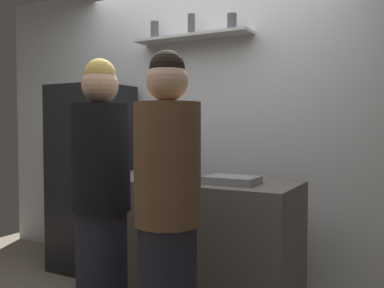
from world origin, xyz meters
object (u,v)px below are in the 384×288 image
Objects in this scene: refrigerator at (92,178)px; baking_pan at (232,180)px; utensil_holder at (123,167)px; wine_bottle_dark_glass at (144,162)px; water_bottle_plastic at (187,163)px; person_brown_jacket at (168,217)px; wine_bottle_amber_glass at (187,165)px; person_blonde at (101,204)px; wine_bottle_pale_glass at (165,163)px.

refrigerator reaches higher than baking_pan.
wine_bottle_dark_glass is at bearing -27.52° from utensil_holder.
refrigerator reaches higher than utensil_holder.
water_bottle_plastic is 1.03m from person_brown_jacket.
person_brown_jacket is at bearing -41.93° from utensil_holder.
wine_bottle_amber_glass is at bearing -172.99° from baking_pan.
refrigerator reaches higher than wine_bottle_dark_glass.
person_brown_jacket is at bearing 79.26° from person_blonde.
person_brown_jacket is at bearing -66.67° from water_bottle_plastic.
baking_pan is 0.33m from wine_bottle_amber_glass.
refrigerator reaches higher than wine_bottle_amber_glass.
refrigerator reaches higher than wine_bottle_pale_glass.
wine_bottle_amber_glass is 0.66m from person_blonde.
utensil_holder is at bearing 152.48° from wine_bottle_dark_glass.
refrigerator is 5.55× the size of wine_bottle_pale_glass.
wine_bottle_dark_glass is (-0.66, -0.05, 0.09)m from baking_pan.
baking_pan is at bearing 137.30° from person_blonde.
wine_bottle_amber_glass is (-0.31, -0.04, 0.09)m from baking_pan.
utensil_holder is at bearing -150.93° from person_blonde.
wine_bottle_pale_glass is 0.18× the size of person_brown_jacket.
refrigerator is 5.46× the size of wine_bottle_amber_glass.
person_brown_jacket is at bearing -94.11° from baking_pan.
refrigerator is at bearing 153.96° from wine_bottle_dark_glass.
wine_bottle_amber_glass is (1.20, -0.41, 0.20)m from refrigerator.
water_bottle_plastic reaches higher than utensil_holder.
wine_bottle_pale_glass is 1.30× the size of water_bottle_plastic.
utensil_holder is 0.96× the size of water_bottle_plastic.
wine_bottle_dark_glass is 0.35m from wine_bottle_amber_glass.
refrigerator is 0.98× the size of person_brown_jacket.
person_blonde is at bearing -132.48° from baking_pan.
person_blonde is (-0.03, -0.65, -0.19)m from wine_bottle_pale_glass.
person_brown_jacket is (0.93, -0.83, -0.14)m from utensil_holder.
wine_bottle_dark_glass is at bearing -146.21° from wine_bottle_pale_glass.
wine_bottle_pale_glass is (-0.22, 0.07, -0.00)m from wine_bottle_amber_glass.
wine_bottle_amber_glass is at bearing -96.77° from person_brown_jacket.
water_bottle_plastic is at bearing -94.59° from person_brown_jacket.
wine_bottle_amber_glass reaches higher than water_bottle_plastic.
refrigerator is at bearing 166.21° from baking_pan.
person_brown_jacket is at bearing -36.56° from refrigerator.
wine_bottle_pale_glass reaches higher than utensil_holder.
utensil_holder is at bearing 172.97° from baking_pan.
refrigerator is 7.57× the size of utensil_holder.
water_bottle_plastic is at bearing 172.16° from person_blonde.
wine_bottle_pale_glass is 0.18× the size of person_blonde.
utensil_holder is 0.73× the size of wine_bottle_pale_glass.
refrigerator is 0.97m from wine_bottle_dark_glass.
water_bottle_plastic is at bearing 118.69° from wine_bottle_amber_glass.
refrigerator is 1.82m from person_brown_jacket.
baking_pan is at bearing -3.89° from wine_bottle_pale_glass.
person_blonde is at bearing -46.20° from refrigerator.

